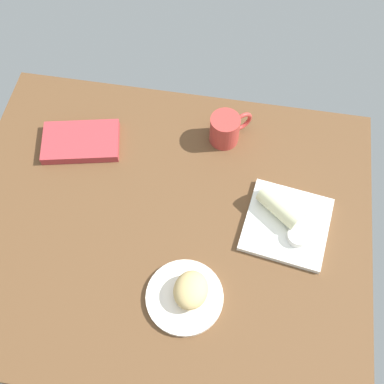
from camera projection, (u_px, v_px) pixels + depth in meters
The scene contains 8 objects.
dining_table at pixel (164, 227), 131.02cm from camera, with size 110.00×90.00×4.00cm, color brown.
round_plate at pixel (185, 297), 118.97cm from camera, with size 19.12×19.12×1.40cm, color silver.
scone_pastry at pixel (191, 290), 116.13cm from camera, with size 9.78×8.32×5.81cm, color tan.
square_plate at pixel (287, 224), 128.33cm from camera, with size 21.53×21.53×1.60cm, color white.
sauce_cup at pixel (298, 236), 124.45cm from camera, with size 5.69×5.69×2.33cm.
breakfast_wrap at pixel (281, 206), 126.68cm from camera, with size 5.96×5.96×12.61cm, color beige.
book_stack at pixel (81, 142), 140.46cm from camera, with size 24.21×17.71×2.63cm.
coffee_mug at pixel (226, 129), 138.50cm from camera, with size 11.80×10.46×9.21cm.
Camera 1 is at (-16.52, 52.73, 121.42)cm, focal length 45.41 mm.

